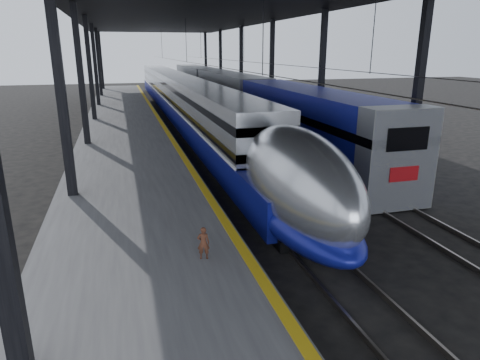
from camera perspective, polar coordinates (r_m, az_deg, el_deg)
name	(u,v)px	position (r m, az deg, el deg)	size (l,w,h in m)	color
ground	(251,255)	(14.24, 1.43, -9.98)	(160.00, 160.00, 0.00)	black
platform	(125,135)	(32.67, -15.03, 5.88)	(6.00, 80.00, 1.00)	#4C4C4F
yellow_strip	(164,126)	(32.73, -10.16, 7.11)	(0.30, 80.00, 0.01)	gold
rails	(231,135)	(33.78, -1.24, 6.07)	(6.52, 80.00, 0.16)	slate
canopy	(195,11)	(32.73, -6.09, 21.53)	(18.00, 75.00, 9.47)	black
tgv_train	(182,100)	(41.36, -7.70, 10.48)	(2.84, 65.20, 4.07)	#B9BCC1
second_train	(232,95)	(42.96, -1.11, 11.23)	(3.12, 56.05, 4.29)	#161A91
child	(203,243)	(11.69, -4.91, -8.36)	(0.34, 0.22, 0.93)	#4F291A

